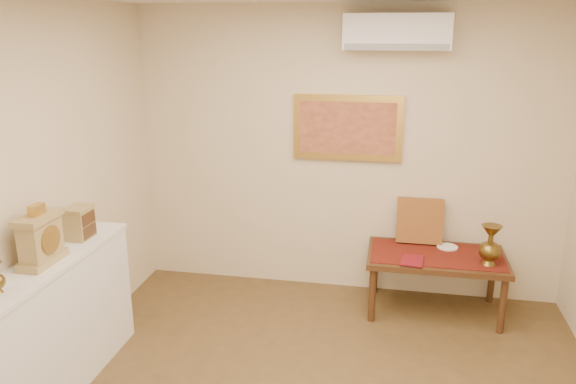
% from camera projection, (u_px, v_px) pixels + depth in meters
% --- Properties ---
extents(wall_back, '(4.00, 0.02, 2.70)m').
position_uv_depth(wall_back, '(347.00, 154.00, 5.25)').
color(wall_back, beige).
rests_on(wall_back, ground).
extents(table_cloth, '(1.14, 0.59, 0.01)m').
position_uv_depth(table_cloth, '(437.00, 254.00, 4.97)').
color(table_cloth, '#621910').
rests_on(table_cloth, low_table).
extents(brass_urn_tall, '(0.19, 0.19, 0.42)m').
position_uv_depth(brass_urn_tall, '(491.00, 241.00, 4.69)').
color(brass_urn_tall, brown).
rests_on(brass_urn_tall, table_cloth).
extents(plate, '(0.19, 0.19, 0.01)m').
position_uv_depth(plate, '(447.00, 247.00, 5.11)').
color(plate, white).
rests_on(plate, table_cloth).
extents(menu, '(0.21, 0.27, 0.01)m').
position_uv_depth(menu, '(412.00, 260.00, 4.81)').
color(menu, maroon).
rests_on(menu, table_cloth).
extents(cushion, '(0.42, 0.18, 0.43)m').
position_uv_depth(cushion, '(420.00, 221.00, 5.19)').
color(cushion, maroon).
rests_on(cushion, table_cloth).
extents(display_ledge, '(0.37, 2.02, 0.98)m').
position_uv_depth(display_ledge, '(36.00, 342.00, 3.70)').
color(display_ledge, silver).
rests_on(display_ledge, floor).
extents(mantel_clock, '(0.17, 0.36, 0.41)m').
position_uv_depth(mantel_clock, '(41.00, 239.00, 3.67)').
color(mantel_clock, tan).
rests_on(mantel_clock, display_ledge).
extents(wooden_chest, '(0.16, 0.21, 0.24)m').
position_uv_depth(wooden_chest, '(80.00, 222.00, 4.13)').
color(wooden_chest, tan).
rests_on(wooden_chest, display_ledge).
extents(low_table, '(1.20, 0.70, 0.55)m').
position_uv_depth(low_table, '(436.00, 261.00, 4.99)').
color(low_table, '#472915').
rests_on(low_table, floor).
extents(painting, '(1.00, 0.06, 0.60)m').
position_uv_depth(painting, '(348.00, 128.00, 5.15)').
color(painting, gold).
rests_on(painting, wall_back).
extents(ac_unit, '(0.90, 0.25, 0.30)m').
position_uv_depth(ac_unit, '(397.00, 32.00, 4.74)').
color(ac_unit, white).
rests_on(ac_unit, wall_back).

